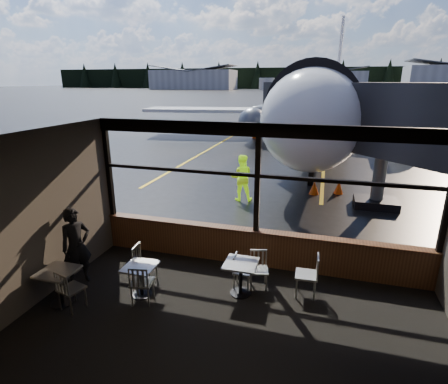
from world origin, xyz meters
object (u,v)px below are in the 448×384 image
at_px(cone_wing, 254,135).
at_px(cone_extra, 339,187).
at_px(cafe_table_near, 241,278).
at_px(jet_bridge, 390,141).
at_px(cafe_table_left, 60,287).
at_px(chair_near_e, 306,275).
at_px(ground_crew, 241,178).
at_px(chair_mid_s, 142,283).
at_px(chair_left_s, 72,289).
at_px(airliner, 333,65).
at_px(chair_near_w, 243,271).
at_px(chair_mid_w, 145,264).
at_px(cone_nose, 314,188).
at_px(cafe_table_mid, 141,281).
at_px(passenger, 76,246).
at_px(chair_near_n, 259,270).

distance_m(cone_wing, cone_extra, 14.69).
height_order(cone_wing, cone_extra, cone_wing).
bearing_deg(cafe_table_near, jet_bridge, 61.87).
height_order(jet_bridge, cone_extra, jet_bridge).
xyz_separation_m(cafe_table_left, chair_near_e, (4.80, 1.69, 0.10)).
distance_m(chair_near_e, ground_crew, 6.41).
bearing_deg(chair_mid_s, cone_extra, 54.59).
bearing_deg(jet_bridge, chair_left_s, -129.30).
bearing_deg(airliner, chair_near_w, -91.82).
relative_size(chair_mid_w, cone_extra, 1.75).
distance_m(cafe_table_left, cone_nose, 10.12).
relative_size(chair_mid_s, cone_wing, 1.57).
height_order(cafe_table_near, chair_near_w, chair_near_w).
distance_m(chair_mid_s, cone_extra, 9.70).
bearing_deg(cafe_table_mid, cafe_table_left, -153.74).
bearing_deg(cone_nose, jet_bridge, -17.82).
xyz_separation_m(chair_mid_s, cone_extra, (4.06, 8.80, -0.19)).
bearing_deg(passenger, cafe_table_left, -137.85).
bearing_deg(cone_wing, chair_mid_w, -85.19).
bearing_deg(cafe_table_near, chair_near_e, 14.18).
xyz_separation_m(cafe_table_left, chair_near_n, (3.78, 1.70, 0.04)).
height_order(chair_mid_s, ground_crew, ground_crew).
bearing_deg(cafe_table_near, cone_wing, 100.55).
distance_m(chair_left_s, cone_nose, 10.03).
xyz_separation_m(chair_near_w, chair_left_s, (-3.09, -1.68, 0.05)).
bearing_deg(airliner, chair_mid_w, -97.47).
height_order(chair_left_s, ground_crew, ground_crew).
bearing_deg(chair_left_s, cafe_table_near, 39.29).
relative_size(cafe_table_mid, chair_left_s, 0.79).
bearing_deg(chair_near_e, cone_extra, -8.34).
height_order(chair_mid_s, cone_wing, chair_mid_s).
height_order(cafe_table_near, cafe_table_mid, cafe_table_near).
bearing_deg(cone_extra, cafe_table_mid, -116.08).
height_order(chair_left_s, cone_nose, chair_left_s).
bearing_deg(cone_nose, chair_near_n, -97.20).
distance_m(chair_near_e, chair_near_w, 1.37).
xyz_separation_m(jet_bridge, cone_wing, (-7.62, 14.47, -2.12)).
bearing_deg(chair_mid_s, chair_mid_w, 102.47).
bearing_deg(cone_extra, cafe_table_near, -105.39).
height_order(cafe_table_mid, chair_near_w, chair_near_w).
distance_m(chair_near_e, chair_mid_w, 3.54).
relative_size(cafe_table_left, cone_extra, 1.45).
height_order(jet_bridge, chair_mid_s, jet_bridge).
xyz_separation_m(airliner, cone_wing, (-5.59, 0.39, -5.19)).
bearing_deg(passenger, chair_near_e, -48.57).
height_order(cafe_table_mid, cone_extra, cafe_table_mid).
bearing_deg(chair_near_w, airliner, 174.16).
bearing_deg(cone_nose, chair_left_s, -115.67).
relative_size(chair_mid_w, passenger, 0.51).
distance_m(chair_near_e, chair_near_n, 1.02).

